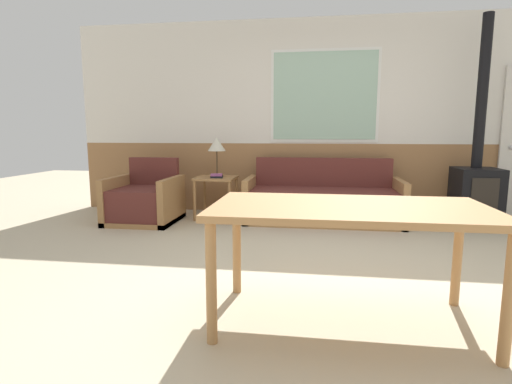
{
  "coord_description": "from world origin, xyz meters",
  "views": [
    {
      "loc": [
        -0.14,
        -3.11,
        1.16
      ],
      "look_at": [
        -0.74,
        0.95,
        0.54
      ],
      "focal_mm": 28.0,
      "sensor_mm": 36.0,
      "label": 1
    }
  ],
  "objects_px": {
    "couch": "(323,202)",
    "dining_table": "(349,218)",
    "armchair": "(145,202)",
    "side_table": "(216,184)",
    "table_lamp": "(217,146)",
    "wood_stove": "(477,179)"
  },
  "relations": [
    {
      "from": "couch",
      "to": "dining_table",
      "type": "height_order",
      "value": "couch"
    },
    {
      "from": "couch",
      "to": "side_table",
      "type": "xyz_separation_m",
      "value": [
        -1.42,
        0.03,
        0.21
      ]
    },
    {
      "from": "couch",
      "to": "dining_table",
      "type": "xyz_separation_m",
      "value": [
        0.09,
        -2.79,
        0.4
      ]
    },
    {
      "from": "couch",
      "to": "table_lamp",
      "type": "distance_m",
      "value": 1.61
    },
    {
      "from": "side_table",
      "to": "table_lamp",
      "type": "height_order",
      "value": "table_lamp"
    },
    {
      "from": "armchair",
      "to": "side_table",
      "type": "distance_m",
      "value": 0.96
    },
    {
      "from": "armchair",
      "to": "couch",
      "type": "bearing_deg",
      "value": -6.84
    },
    {
      "from": "side_table",
      "to": "dining_table",
      "type": "xyz_separation_m",
      "value": [
        1.52,
        -2.82,
        0.19
      ]
    },
    {
      "from": "couch",
      "to": "dining_table",
      "type": "distance_m",
      "value": 2.82
    },
    {
      "from": "wood_stove",
      "to": "armchair",
      "type": "bearing_deg",
      "value": -174.54
    },
    {
      "from": "table_lamp",
      "to": "dining_table",
      "type": "height_order",
      "value": "table_lamp"
    },
    {
      "from": "couch",
      "to": "armchair",
      "type": "height_order",
      "value": "armchair"
    },
    {
      "from": "wood_stove",
      "to": "side_table",
      "type": "bearing_deg",
      "value": -179.24
    },
    {
      "from": "dining_table",
      "to": "wood_stove",
      "type": "relative_size",
      "value": 0.64
    },
    {
      "from": "table_lamp",
      "to": "couch",
      "type": "bearing_deg",
      "value": -4.94
    },
    {
      "from": "armchair",
      "to": "wood_stove",
      "type": "bearing_deg",
      "value": -9.4
    },
    {
      "from": "couch",
      "to": "wood_stove",
      "type": "distance_m",
      "value": 1.91
    },
    {
      "from": "couch",
      "to": "dining_table",
      "type": "relative_size",
      "value": 1.22
    },
    {
      "from": "table_lamp",
      "to": "dining_table",
      "type": "xyz_separation_m",
      "value": [
        1.52,
        -2.91,
        -0.32
      ]
    },
    {
      "from": "side_table",
      "to": "table_lamp",
      "type": "xyz_separation_m",
      "value": [
        -0.01,
        0.09,
        0.51
      ]
    },
    {
      "from": "armchair",
      "to": "dining_table",
      "type": "relative_size",
      "value": 0.52
    },
    {
      "from": "armchair",
      "to": "dining_table",
      "type": "distance_m",
      "value": 3.45
    }
  ]
}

